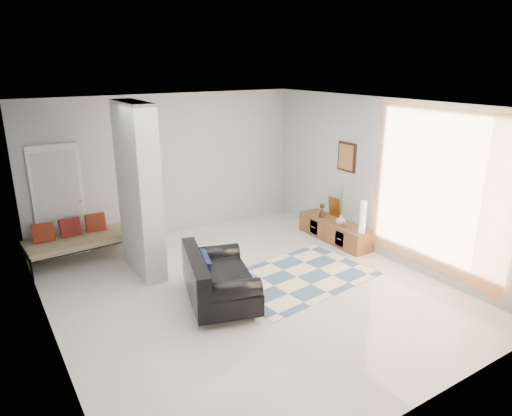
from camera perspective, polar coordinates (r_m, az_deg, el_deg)
floor at (r=7.11m, az=-0.74°, el=-10.41°), size 6.00×6.00×0.00m
ceiling at (r=6.29m, az=-0.84°, el=12.67°), size 6.00×6.00×0.00m
wall_back at (r=9.17m, az=-10.76°, el=5.13°), size 6.00×0.00×6.00m
wall_front at (r=4.49m, az=20.13°, el=-9.29°), size 6.00×0.00×6.00m
wall_left at (r=5.71m, az=-25.02°, el=-4.07°), size 0.00×6.00×6.00m
wall_right at (r=8.30m, az=15.60°, el=3.46°), size 0.00×6.00×6.00m
partition_column at (r=7.53m, az=-14.46°, el=2.12°), size 0.35×1.20×2.80m
hallway_door at (r=8.70m, az=-23.40°, el=0.68°), size 0.85×0.06×2.04m
curtain at (r=7.53m, az=21.65°, el=1.82°), size 0.00×2.55×2.55m
wall_art at (r=8.83m, az=11.28°, el=6.28°), size 0.04×0.45×0.55m
media_console at (r=9.09m, az=9.81°, el=-2.79°), size 0.45×1.69×0.80m
loveseat at (r=6.71m, az=-5.04°, el=-8.90°), size 1.29×1.72×0.76m
daybed at (r=8.60m, az=-20.95°, el=-3.50°), size 1.97×0.92×0.77m
area_rug at (r=7.57m, az=5.14°, el=-8.60°), size 2.57×1.85×0.01m
cylinder_lamp at (r=8.42m, az=13.21°, el=-1.10°), size 0.11×0.11×0.60m
bronze_figurine at (r=9.19m, az=8.26°, el=-0.29°), size 0.15×0.15×0.27m
vase at (r=8.82m, az=10.55°, el=-1.45°), size 0.21×0.21×0.20m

